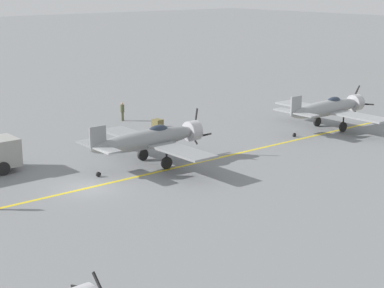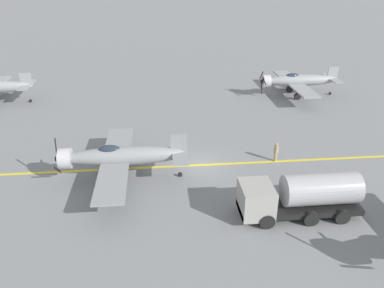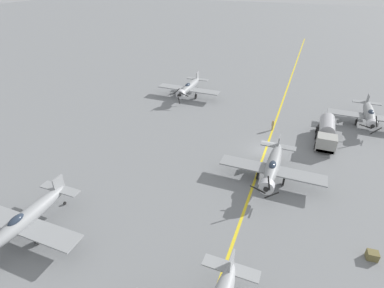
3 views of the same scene
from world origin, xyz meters
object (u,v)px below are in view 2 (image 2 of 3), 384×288
(fuel_tanker, at_px, (300,196))
(ground_crew_inspecting, at_px, (276,151))
(airplane_near_right, at_px, (298,81))
(airplane_mid_center, at_px, (120,157))

(fuel_tanker, relative_size, ground_crew_inspecting, 4.72)
(airplane_near_right, xyz_separation_m, fuel_tanker, (-24.69, 8.78, -0.50))
(airplane_near_right, height_order, ground_crew_inspecting, airplane_near_right)
(airplane_mid_center, bearing_deg, airplane_near_right, -40.59)
(airplane_near_right, height_order, fuel_tanker, airplane_near_right)
(airplane_mid_center, relative_size, fuel_tanker, 1.50)
(fuel_tanker, bearing_deg, ground_crew_inspecting, -6.04)
(airplane_mid_center, distance_m, airplane_near_right, 28.09)
(airplane_mid_center, xyz_separation_m, fuel_tanker, (-5.81, -12.02, -0.50))
(fuel_tanker, bearing_deg, airplane_near_right, -19.57)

